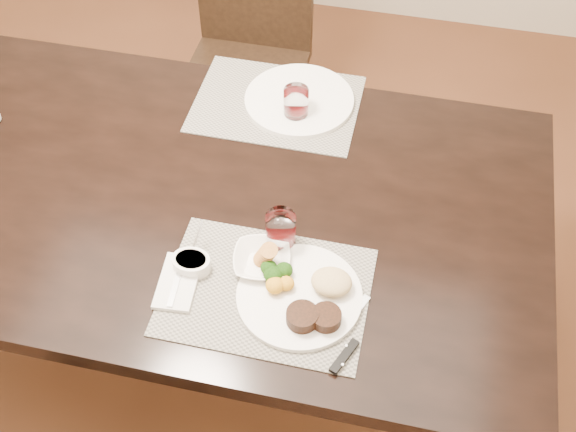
% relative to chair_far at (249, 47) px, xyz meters
% --- Properties ---
extents(ground_plane, '(4.50, 4.50, 0.00)m').
position_rel_chair_far_xyz_m(ground_plane, '(0.00, -0.93, -0.50)').
color(ground_plane, '#4B2918').
rests_on(ground_plane, ground).
extents(dining_table, '(2.00, 1.00, 0.75)m').
position_rel_chair_far_xyz_m(dining_table, '(0.00, -0.93, 0.16)').
color(dining_table, black).
rests_on(dining_table, ground).
extents(chair_far, '(0.42, 0.42, 0.90)m').
position_rel_chair_far_xyz_m(chair_far, '(0.00, 0.00, 0.00)').
color(chair_far, black).
rests_on(chair_far, ground).
extents(placemat_near, '(0.46, 0.34, 0.00)m').
position_rel_chair_far_xyz_m(placemat_near, '(0.36, -1.19, 0.25)').
color(placemat_near, gray).
rests_on(placemat_near, dining_table).
extents(placemat_far, '(0.46, 0.34, 0.00)m').
position_rel_chair_far_xyz_m(placemat_far, '(0.24, -0.56, 0.25)').
color(placemat_far, gray).
rests_on(placemat_far, dining_table).
extents(dinner_plate, '(0.28, 0.28, 0.05)m').
position_rel_chair_far_xyz_m(dinner_plate, '(0.45, -1.19, 0.27)').
color(dinner_plate, white).
rests_on(dinner_plate, placemat_near).
extents(napkin_fork, '(0.10, 0.16, 0.02)m').
position_rel_chair_far_xyz_m(napkin_fork, '(0.16, -1.21, 0.26)').
color(napkin_fork, white).
rests_on(napkin_fork, placemat_near).
extents(steak_knife, '(0.07, 0.21, 0.01)m').
position_rel_chair_far_xyz_m(steak_knife, '(0.56, -1.29, 0.26)').
color(steak_knife, silver).
rests_on(steak_knife, placemat_near).
extents(cracker_bowl, '(0.15, 0.15, 0.06)m').
position_rel_chair_far_xyz_m(cracker_bowl, '(0.33, -1.12, 0.27)').
color(cracker_bowl, white).
rests_on(cracker_bowl, placemat_near).
extents(sauce_ramekin, '(0.09, 0.13, 0.07)m').
position_rel_chair_far_xyz_m(sauce_ramekin, '(0.18, -1.16, 0.27)').
color(sauce_ramekin, white).
rests_on(sauce_ramekin, placemat_near).
extents(wine_glass_near, '(0.07, 0.07, 0.10)m').
position_rel_chair_far_xyz_m(wine_glass_near, '(0.36, -1.05, 0.29)').
color(wine_glass_near, white).
rests_on(wine_glass_near, placemat_near).
extents(far_plate, '(0.31, 0.31, 0.01)m').
position_rel_chair_far_xyz_m(far_plate, '(0.30, -0.54, 0.26)').
color(far_plate, white).
rests_on(far_plate, placemat_far).
extents(wine_glass_far, '(0.07, 0.07, 0.09)m').
position_rel_chair_far_xyz_m(wine_glass_far, '(0.30, -0.60, 0.29)').
color(wine_glass_far, white).
rests_on(wine_glass_far, placemat_far).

